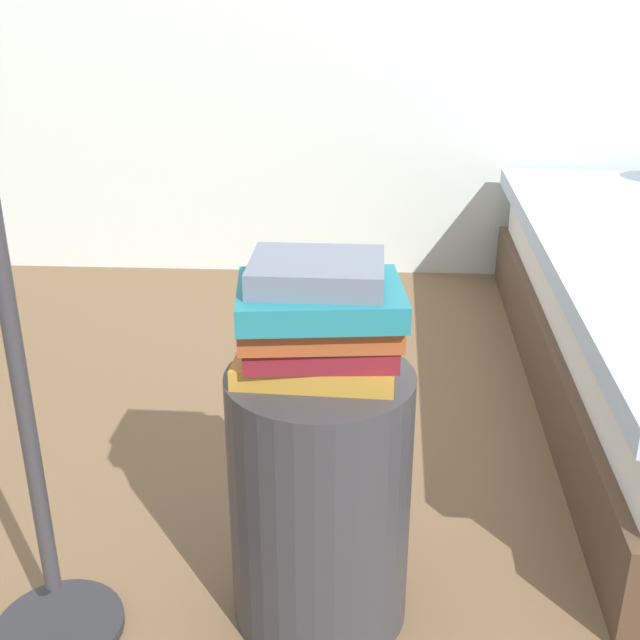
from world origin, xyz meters
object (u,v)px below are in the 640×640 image
object	(u,v)px
book_ochre	(315,366)
book_slate	(317,272)
book_maroon	(322,343)
book_teal	(322,298)
side_table	(320,498)
book_rust	(322,325)

from	to	relation	value
book_ochre	book_slate	xyz separation A→B (m)	(0.00, 0.01, 0.17)
book_maroon	book_slate	world-z (taller)	book_slate
book_ochre	book_teal	size ratio (longest dim) A/B	1.00
side_table	book_teal	bearing A→B (deg)	39.81
side_table	book_teal	distance (m)	0.40
book_maroon	book_teal	world-z (taller)	book_teal
book_slate	book_maroon	bearing A→B (deg)	23.07
book_rust	book_slate	world-z (taller)	book_slate
book_rust	book_teal	xyz separation A→B (m)	(0.00, 0.01, 0.04)
book_ochre	book_teal	distance (m)	0.12
side_table	book_ochre	xyz separation A→B (m)	(-0.01, -0.00, 0.28)
side_table	book_ochre	world-z (taller)	book_ochre
book_rust	book_slate	distance (m)	0.09
book_slate	book_ochre	bearing A→B (deg)	-106.13
book_teal	book_slate	bearing A→B (deg)	144.14
side_table	book_teal	xyz separation A→B (m)	(0.00, 0.00, 0.40)
side_table	book_ochre	size ratio (longest dim) A/B	1.88
book_ochre	book_maroon	bearing A→B (deg)	52.15
side_table	book_ochre	bearing A→B (deg)	-173.07
book_ochre	book_teal	xyz separation A→B (m)	(0.01, 0.00, 0.12)
book_rust	book_teal	world-z (taller)	book_teal
book_ochre	book_rust	world-z (taller)	book_rust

